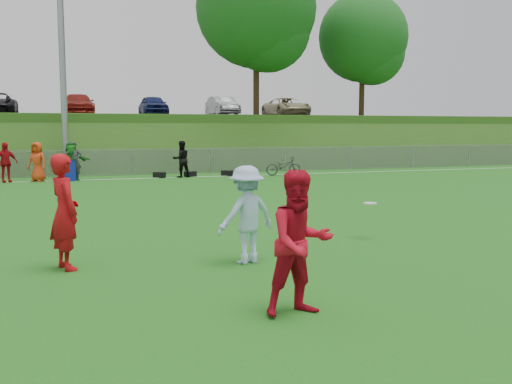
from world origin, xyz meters
name	(u,v)px	position (x,y,z in m)	size (l,w,h in m)	color
ground	(286,275)	(0.00, 0.00, 0.00)	(120.00, 120.00, 0.00)	#1E5C13
sideline_far	(137,179)	(0.00, 18.00, 0.01)	(60.00, 0.10, 0.01)	white
fence	(131,162)	(0.00, 20.00, 0.65)	(58.00, 0.06, 1.30)	gray
light_pole	(61,34)	(-3.00, 20.80, 6.71)	(1.20, 0.40, 12.15)	gray
berm	(111,140)	(0.00, 31.00, 1.50)	(120.00, 18.00, 3.00)	#305818
parking_lot	(108,117)	(0.00, 33.00, 3.05)	(120.00, 12.00, 0.10)	black
tree_green_near	(259,13)	(8.16, 24.42, 9.03)	(7.14, 7.14, 9.95)	black
tree_green_far	(366,42)	(16.16, 25.92, 7.96)	(5.88, 5.88, 8.19)	black
car_row	(91,105)	(-1.17, 32.00, 3.82)	(32.04, 5.18, 1.44)	silver
spectator_row	(80,161)	(-2.45, 18.00, 0.85)	(8.52, 0.91, 1.69)	#B90C15
gear_bags	(163,175)	(1.21, 18.10, 0.13)	(7.91, 0.57, 0.26)	black
player_red_left	(65,212)	(-3.27, 1.52, 0.95)	(0.69, 0.45, 1.90)	#B50C12
player_red_center	(300,243)	(-0.55, -1.83, 0.90)	(0.88, 0.68, 1.80)	red
player_blue	(246,215)	(-0.33, 0.97, 0.84)	(1.08, 0.62, 1.67)	#A4C2E4
frisbee	(370,203)	(2.77, 2.17, 0.75)	(0.27, 0.27, 0.03)	white
recycling_bin	(69,171)	(-2.93, 17.89, 0.44)	(0.59, 0.59, 0.88)	#0E209B
bicycle	(283,166)	(6.94, 17.41, 0.45)	(0.60, 1.73, 0.91)	#2E2E31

